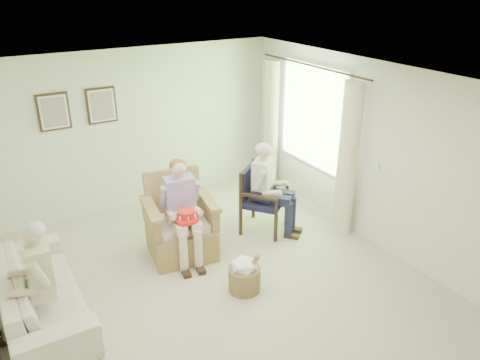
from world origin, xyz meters
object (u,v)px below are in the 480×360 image
Objects in this scene: sofa at (40,291)px; person_wicker at (183,204)px; person_sofa at (38,273)px; red_hat at (186,216)px; wicker_armchair at (180,230)px; hatbox at (245,274)px; wood_armchair at (261,195)px; person_dark at (268,183)px.

person_wicker reaches higher than sofa.
person_sofa reaches higher than red_hat.
person_wicker is 1.09× the size of person_sofa.
wicker_armchair is 0.53× the size of sofa.
person_sofa reaches higher than wicker_armchair.
person_wicker reaches higher than wicker_armchair.
wicker_armchair is at bearing 99.14° from person_wicker.
hatbox is at bearing 81.86° from person_sofa.
wicker_armchair is 1.15× the size of wood_armchair.
hatbox is (0.32, -1.20, -0.13)m from wicker_armchair.
person_wicker reaches higher than red_hat.
sofa is 3.33m from person_dark.
red_hat is at bearing -89.24° from sofa.
person_wicker reaches higher than hatbox.
red_hat is (-1.41, -0.37, 0.21)m from wood_armchair.
person_sofa reaches higher than wood_armchair.
wood_armchair is 0.77× the size of person_sofa.
person_dark is at bearing 9.64° from person_wicker.
person_dark is at bearing 8.46° from red_hat.
wicker_armchair is 0.81× the size of person_wicker.
sofa is at bearing -174.66° from person_sofa.
person_wicker is (-1.37, -0.18, 0.29)m from wood_armchair.
sofa reaches higher than hatbox.
person_dark is 1.08× the size of person_sofa.
person_sofa is 3.93× the size of red_hat.
hatbox is (0.36, -0.85, -0.52)m from red_hat.
wood_armchair is at bearing 49.50° from hatbox.
red_hat reaches higher than hatbox.
person_dark reaches higher than wicker_armchair.
wicker_armchair is at bearing 83.23° from red_hat.
wood_armchair reaches higher than hatbox.
person_dark is (1.37, -0.14, 0.45)m from wicker_armchair.
wicker_armchair is 1.38m from wood_armchair.
person_wicker is at bearing 107.08° from hatbox.
wicker_armchair is 1.25m from hatbox.
wood_armchair is at bearing -83.08° from sofa.
person_dark is at bearing 45.43° from hatbox.
red_hat reaches higher than sofa.
person_dark is at bearing 104.47° from person_sofa.
wood_armchair is 3.32m from sofa.
wood_armchair reaches higher than red_hat.
person_dark is (1.37, 0.01, -0.02)m from person_wicker.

